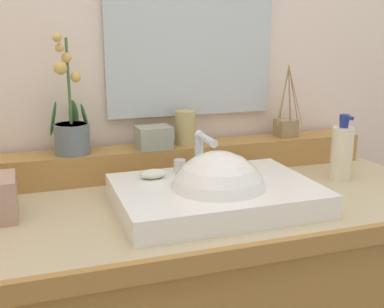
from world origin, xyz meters
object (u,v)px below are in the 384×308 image
(soap_bar, at_px, (153,174))
(lotion_bottle, at_px, (342,152))
(tumbler_cup, at_px, (186,128))
(sink_basin, at_px, (217,198))
(reed_diffuser, at_px, (286,126))
(potted_plant, at_px, (71,128))
(trinket_box, at_px, (154,137))

(soap_bar, height_order, lotion_bottle, lotion_bottle)
(soap_bar, distance_m, tumbler_cup, 0.27)
(sink_basin, xyz_separation_m, reed_diffuser, (0.37, 0.32, 0.10))
(soap_bar, relative_size, potted_plant, 0.21)
(reed_diffuser, relative_size, lotion_bottle, 1.20)
(lotion_bottle, bearing_deg, reed_diffuser, 107.04)
(reed_diffuser, bearing_deg, soap_bar, -157.51)
(tumbler_cup, height_order, lotion_bottle, lotion_bottle)
(soap_bar, bearing_deg, lotion_bottle, -0.65)
(soap_bar, xyz_separation_m, reed_diffuser, (0.50, 0.21, 0.06))
(tumbler_cup, distance_m, trinket_box, 0.11)
(reed_diffuser, bearing_deg, tumbler_cup, 179.70)
(tumbler_cup, xyz_separation_m, trinket_box, (-0.11, -0.02, -0.02))
(tumbler_cup, relative_size, lotion_bottle, 0.53)
(sink_basin, bearing_deg, trinket_box, 105.71)
(potted_plant, relative_size, reed_diffuser, 1.43)
(tumbler_cup, bearing_deg, soap_bar, -126.80)
(sink_basin, distance_m, reed_diffuser, 0.50)
(reed_diffuser, height_order, lotion_bottle, reed_diffuser)
(sink_basin, distance_m, potted_plant, 0.47)
(sink_basin, height_order, trinket_box, sink_basin)
(trinket_box, xyz_separation_m, lotion_bottle, (0.52, -0.20, -0.04))
(tumbler_cup, bearing_deg, reed_diffuser, -0.30)
(reed_diffuser, relative_size, trinket_box, 2.34)
(soap_bar, distance_m, potted_plant, 0.29)
(reed_diffuser, bearing_deg, potted_plant, -179.55)
(soap_bar, height_order, reed_diffuser, reed_diffuser)
(reed_diffuser, bearing_deg, sink_basin, -139.34)
(reed_diffuser, bearing_deg, trinket_box, -177.75)
(lotion_bottle, bearing_deg, soap_bar, 179.35)
(sink_basin, bearing_deg, reed_diffuser, 40.66)
(soap_bar, xyz_separation_m, lotion_bottle, (0.57, -0.01, 0.01))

